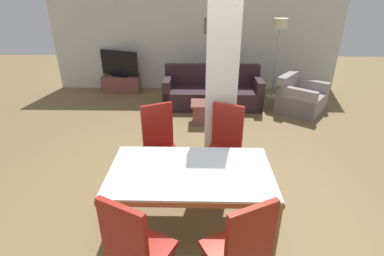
# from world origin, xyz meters

# --- Properties ---
(ground_plane) EXTENTS (18.00, 18.00, 0.00)m
(ground_plane) POSITION_xyz_m (0.00, 0.00, 0.00)
(ground_plane) COLOR brown
(back_wall) EXTENTS (7.20, 0.09, 2.70)m
(back_wall) POSITION_xyz_m (0.00, 5.03, 1.35)
(back_wall) COLOR silver
(back_wall) RESTS_ON ground_plane
(divider_pillar) EXTENTS (0.43, 0.28, 2.70)m
(divider_pillar) POSITION_xyz_m (0.39, 1.33, 1.35)
(divider_pillar) COLOR silver
(divider_pillar) RESTS_ON ground_plane
(dining_table) EXTENTS (1.77, 1.02, 0.75)m
(dining_table) POSITION_xyz_m (0.00, 0.00, 0.61)
(dining_table) COLOR olive
(dining_table) RESTS_ON ground_plane
(dining_chair_far_right) EXTENTS (0.61, 0.61, 1.10)m
(dining_chair_far_right) POSITION_xyz_m (0.44, 0.94, 0.57)
(dining_chair_far_right) COLOR maroon
(dining_chair_far_right) RESTS_ON ground_plane
(dining_chair_near_left) EXTENTS (0.62, 0.62, 1.10)m
(dining_chair_near_left) POSITION_xyz_m (-0.44, -0.89, 0.57)
(dining_chair_near_left) COLOR maroon
(dining_chair_near_left) RESTS_ON ground_plane
(dining_chair_far_left) EXTENTS (0.61, 0.61, 1.10)m
(dining_chair_far_left) POSITION_xyz_m (-0.44, 0.93, 0.57)
(dining_chair_far_left) COLOR maroon
(dining_chair_far_left) RESTS_ON ground_plane
(dining_chair_near_right) EXTENTS (0.62, 0.62, 1.10)m
(dining_chair_near_right) POSITION_xyz_m (0.44, -0.88, 0.57)
(dining_chair_near_right) COLOR maroon
(dining_chair_near_right) RESTS_ON ground_plane
(sofa) EXTENTS (2.17, 0.86, 0.88)m
(sofa) POSITION_xyz_m (0.39, 3.81, 0.30)
(sofa) COLOR #311E24
(sofa) RESTS_ON ground_plane
(armchair) EXTENTS (1.23, 1.24, 0.79)m
(armchair) POSITION_xyz_m (2.29, 3.53, 0.28)
(armchair) COLOR gray
(armchair) RESTS_ON ground_plane
(coffee_table) EXTENTS (0.68, 0.48, 0.42)m
(coffee_table) POSITION_xyz_m (0.27, 2.87, 0.22)
(coffee_table) COLOR brown
(coffee_table) RESTS_ON ground_plane
(bottle) EXTENTS (0.08, 0.08, 0.29)m
(bottle) POSITION_xyz_m (0.44, 2.87, 0.53)
(bottle) COLOR #194C23
(bottle) RESTS_ON coffee_table
(tv_stand) EXTENTS (0.95, 0.40, 0.41)m
(tv_stand) POSITION_xyz_m (-1.92, 4.75, 0.20)
(tv_stand) COLOR brown
(tv_stand) RESTS_ON ground_plane
(tv_screen) EXTENTS (0.99, 0.40, 0.64)m
(tv_screen) POSITION_xyz_m (-1.92, 4.75, 0.72)
(tv_screen) COLOR black
(tv_screen) RESTS_ON tv_stand
(floor_lamp) EXTENTS (0.32, 0.32, 1.85)m
(floor_lamp) POSITION_xyz_m (1.90, 4.40, 1.56)
(floor_lamp) COLOR #B7B7BC
(floor_lamp) RESTS_ON ground_plane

